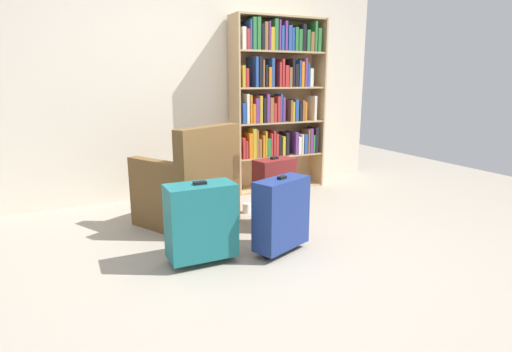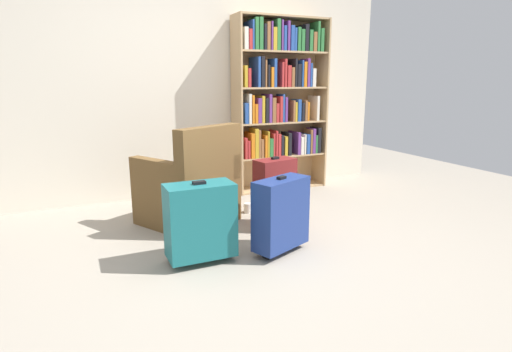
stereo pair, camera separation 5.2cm
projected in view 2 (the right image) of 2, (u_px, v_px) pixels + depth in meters
The scene contains 8 objects.
ground_plane at pixel (274, 260), 3.01m from camera, with size 8.27×8.27×0.00m, color #9E9384.
back_wall at pixel (191, 78), 4.53m from camera, with size 4.73×0.10×2.60m, color beige.
bookshelf at pixel (278, 97), 4.76m from camera, with size 1.11×0.32×1.96m.
armchair at pixel (190, 189), 3.73m from camera, with size 0.95×0.95×0.90m.
mug at pixel (248, 208), 4.07m from camera, with size 0.12×0.08×0.10m.
suitcase_teal at pixel (200, 220), 2.91m from camera, with size 0.48×0.25×0.60m.
suitcase_dark_red at pixel (275, 191), 3.61m from camera, with size 0.38×0.25×0.63m.
suitcase_navy_blue at pixel (281, 213), 3.07m from camera, with size 0.49×0.35×0.59m.
Camera 2 is at (-1.26, -2.49, 1.28)m, focal length 28.99 mm.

